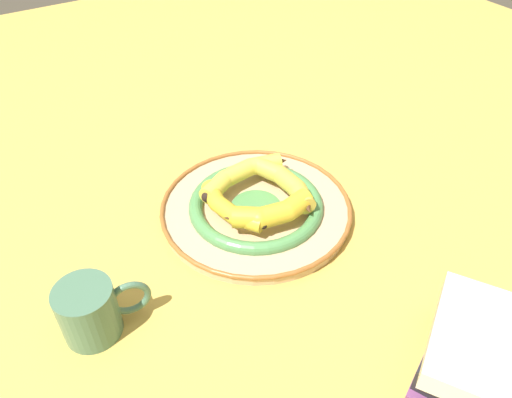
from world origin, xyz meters
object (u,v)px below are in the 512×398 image
object	(u,v)px
banana_a	(271,213)
banana_d	(228,207)
banana_c	(241,174)
book_stack	(488,360)
decorative_bowl	(256,208)
banana_b	(287,184)
coffee_mug	(90,310)

from	to	relation	value
banana_a	banana_d	size ratio (longest dim) A/B	1.03
banana_c	book_stack	size ratio (longest dim) A/B	0.87
decorative_bowl	banana_b	bearing A→B (deg)	-98.01
banana_b	coffee_mug	world-z (taller)	coffee_mug
banana_a	banana_d	bearing A→B (deg)	145.25
banana_a	banana_b	size ratio (longest dim) A/B	0.95
banana_b	banana_d	world-z (taller)	banana_b
banana_d	book_stack	size ratio (longest dim) A/B	0.71
banana_d	decorative_bowl	bearing A→B (deg)	83.96
banana_b	banana_d	distance (m)	0.13
banana_c	banana_d	size ratio (longest dim) A/B	1.22
banana_c	coffee_mug	world-z (taller)	coffee_mug
banana_d	coffee_mug	size ratio (longest dim) A/B	1.22
banana_b	decorative_bowl	bearing A→B (deg)	79.10
book_stack	coffee_mug	size ratio (longest dim) A/B	1.71
banana_b	banana_c	size ratio (longest dim) A/B	0.89
banana_b	banana_c	world-z (taller)	same
banana_c	banana_a	bearing A→B (deg)	77.02
decorative_bowl	banana_c	distance (m)	0.07
banana_a	banana_d	world-z (taller)	banana_a
book_stack	banana_b	bearing A→B (deg)	69.93
banana_d	banana_c	bearing A→B (deg)	123.47
banana_c	book_stack	bearing A→B (deg)	91.58
banana_b	book_stack	size ratio (longest dim) A/B	0.77
banana_b	coffee_mug	distance (m)	0.42
banana_a	book_stack	distance (m)	0.41
decorative_bowl	banana_a	world-z (taller)	banana_a
decorative_bowl	banana_c	world-z (taller)	banana_c
decorative_bowl	banana_a	xyz separation A→B (m)	(-0.06, 0.01, 0.04)
banana_a	coffee_mug	xyz separation A→B (m)	(-0.03, 0.34, -0.01)
decorative_bowl	banana_a	bearing A→B (deg)	172.79
banana_b	banana_c	xyz separation A→B (m)	(0.07, 0.06, -0.00)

